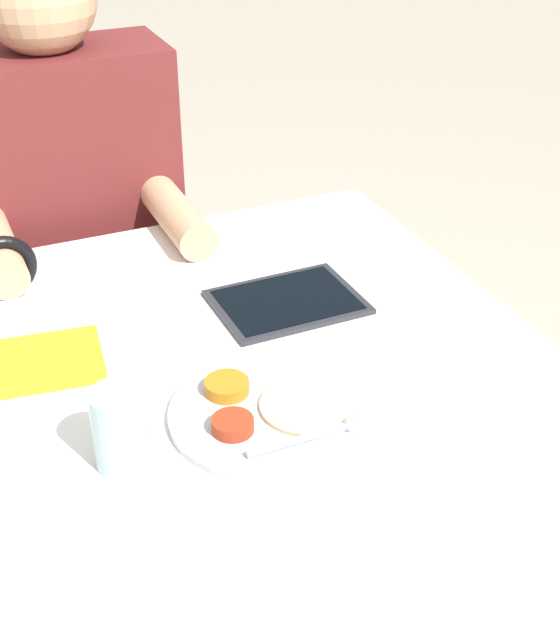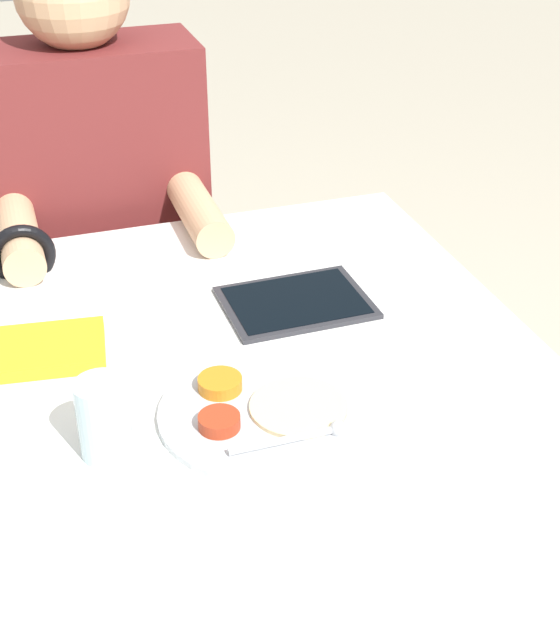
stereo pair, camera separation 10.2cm
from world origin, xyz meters
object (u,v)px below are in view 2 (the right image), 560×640
at_px(person_diner, 103,260).
at_px(drinking_glass, 104,419).
at_px(red_notebook, 43,351).
at_px(tablet_device, 296,302).
at_px(thali_tray, 261,411).

height_order(person_diner, drinking_glass, person_diner).
xyz_separation_m(red_notebook, tablet_device, (0.40, 0.02, -0.00)).
xyz_separation_m(thali_tray, person_diner, (-0.10, 0.78, -0.15)).
height_order(tablet_device, person_diner, person_diner).
relative_size(thali_tray, drinking_glass, 2.58).
relative_size(red_notebook, drinking_glass, 1.82).
bearing_deg(tablet_device, person_diner, 114.72).
distance_m(red_notebook, tablet_device, 0.40).
bearing_deg(tablet_device, drinking_glass, -142.01).
height_order(thali_tray, tablet_device, thali_tray).
relative_size(red_notebook, tablet_device, 0.83).
distance_m(red_notebook, drinking_glass, 0.26).
distance_m(thali_tray, drinking_glass, 0.21).
height_order(thali_tray, drinking_glass, drinking_glass).
bearing_deg(thali_tray, person_diner, 97.49).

